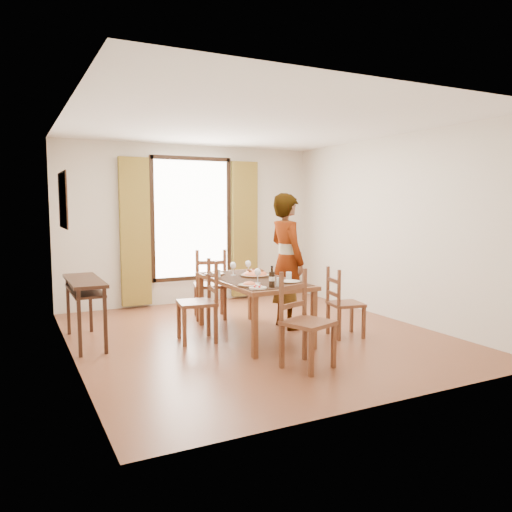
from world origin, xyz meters
name	(u,v)px	position (x,y,z in m)	size (l,w,h in m)	color
ground	(256,335)	(0.00, 0.00, 0.00)	(5.00, 5.00, 0.00)	#57291B
room_shell	(251,217)	(0.00, 0.13, 1.54)	(4.60, 5.10, 2.74)	beige
console_table	(85,288)	(-2.03, 0.60, 0.68)	(0.38, 1.20, 0.80)	black
dining_table	(252,283)	(-0.05, -0.01, 0.69)	(0.89, 1.81, 0.76)	brown
chair_west	(200,303)	(-0.74, 0.09, 0.47)	(0.51, 0.51, 1.02)	brown
chair_north	(210,286)	(-0.17, 1.18, 0.49)	(0.57, 0.57, 1.05)	brown
chair_south	(305,323)	(-0.11, -1.36, 0.47)	(0.57, 0.57, 1.01)	brown
chair_east	(343,305)	(0.98, -0.55, 0.42)	(0.47, 0.47, 0.90)	brown
man	(287,261)	(0.58, 0.21, 0.93)	(0.45, 0.68, 1.85)	gray
plate_sw	(249,284)	(-0.35, -0.53, 0.78)	(0.27, 0.27, 0.05)	silver
plate_se	(291,280)	(0.21, -0.52, 0.78)	(0.27, 0.27, 0.05)	silver
plate_nw	(214,273)	(-0.36, 0.52, 0.78)	(0.27, 0.27, 0.05)	silver
plate_ne	(255,270)	(0.25, 0.54, 0.78)	(0.27, 0.27, 0.05)	silver
pasta_platter	(255,273)	(0.06, 0.13, 0.81)	(0.40, 0.40, 0.10)	red
caprese_plate	(258,287)	(-0.34, -0.72, 0.78)	(0.20, 0.20, 0.04)	silver
wine_glass_a	(258,276)	(-0.17, -0.39, 0.85)	(0.08, 0.08, 0.18)	white
wine_glass_b	(248,267)	(0.09, 0.40, 0.85)	(0.08, 0.08, 0.18)	white
wine_glass_c	(233,269)	(-0.17, 0.34, 0.85)	(0.08, 0.08, 0.18)	white
tumbler_a	(289,276)	(0.30, -0.32, 0.81)	(0.07, 0.07, 0.10)	silver
tumbler_b	(218,273)	(-0.40, 0.31, 0.81)	(0.07, 0.07, 0.10)	silver
tumbler_c	(280,282)	(-0.04, -0.70, 0.81)	(0.07, 0.07, 0.10)	silver
wine_bottle	(272,277)	(-0.16, -0.72, 0.88)	(0.07, 0.07, 0.25)	black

